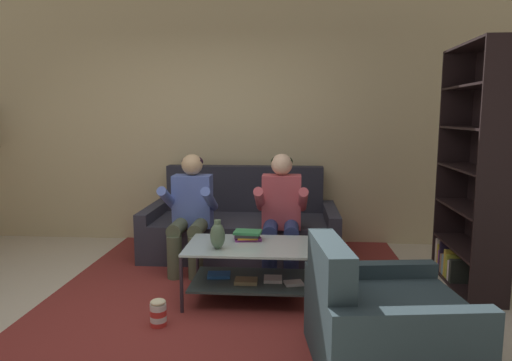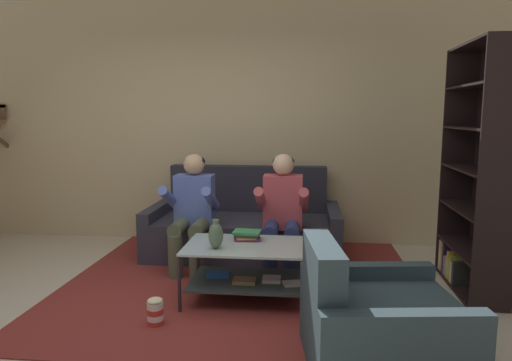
{
  "view_description": "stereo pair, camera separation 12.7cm",
  "coord_description": "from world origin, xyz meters",
  "px_view_note": "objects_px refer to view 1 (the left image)",
  "views": [
    {
      "loc": [
        0.87,
        -3.02,
        1.53
      ],
      "look_at": [
        0.58,
        0.94,
        0.96
      ],
      "focal_mm": 32.0,
      "sensor_mm": 36.0,
      "label": 1
    },
    {
      "loc": [
        1.0,
        -3.01,
        1.53
      ],
      "look_at": [
        0.58,
        0.94,
        0.96
      ],
      "focal_mm": 32.0,
      "sensor_mm": 36.0,
      "label": 2
    }
  ],
  "objects_px": {
    "coffee_table": "(249,264)",
    "book_stack": "(247,235)",
    "person_seated_right": "(281,209)",
    "bookshelf": "(476,187)",
    "armchair": "(383,325)",
    "popcorn_tub": "(158,313)",
    "couch": "(242,227)",
    "vase": "(218,235)",
    "person_seated_left": "(191,208)"
  },
  "relations": [
    {
      "from": "person_seated_left",
      "to": "armchair",
      "type": "relative_size",
      "value": 1.15
    },
    {
      "from": "bookshelf",
      "to": "book_stack",
      "type": "bearing_deg",
      "value": -170.0
    },
    {
      "from": "vase",
      "to": "book_stack",
      "type": "bearing_deg",
      "value": 52.48
    },
    {
      "from": "coffee_table",
      "to": "person_seated_right",
      "type": "bearing_deg",
      "value": 70.81
    },
    {
      "from": "bookshelf",
      "to": "popcorn_tub",
      "type": "xyz_separation_m",
      "value": [
        -2.58,
        -1.03,
        -0.8
      ]
    },
    {
      "from": "vase",
      "to": "book_stack",
      "type": "distance_m",
      "value": 0.36
    },
    {
      "from": "person_seated_left",
      "to": "armchair",
      "type": "bearing_deg",
      "value": -47.29
    },
    {
      "from": "couch",
      "to": "person_seated_left",
      "type": "distance_m",
      "value": 0.81
    },
    {
      "from": "bookshelf",
      "to": "popcorn_tub",
      "type": "relative_size",
      "value": 10.15
    },
    {
      "from": "person_seated_left",
      "to": "armchair",
      "type": "xyz_separation_m",
      "value": [
        1.54,
        -1.67,
        -0.36
      ]
    },
    {
      "from": "coffee_table",
      "to": "vase",
      "type": "bearing_deg",
      "value": -151.31
    },
    {
      "from": "book_stack",
      "to": "armchair",
      "type": "distance_m",
      "value": 1.46
    },
    {
      "from": "armchair",
      "to": "popcorn_tub",
      "type": "height_order",
      "value": "armchair"
    },
    {
      "from": "armchair",
      "to": "coffee_table",
      "type": "bearing_deg",
      "value": 133.18
    },
    {
      "from": "coffee_table",
      "to": "popcorn_tub",
      "type": "height_order",
      "value": "coffee_table"
    },
    {
      "from": "person_seated_right",
      "to": "book_stack",
      "type": "relative_size",
      "value": 4.66
    },
    {
      "from": "person_seated_left",
      "to": "coffee_table",
      "type": "distance_m",
      "value": 1.01
    },
    {
      "from": "person_seated_left",
      "to": "bookshelf",
      "type": "xyz_separation_m",
      "value": [
        2.61,
        -0.21,
        0.28
      ]
    },
    {
      "from": "couch",
      "to": "book_stack",
      "type": "distance_m",
      "value": 1.19
    },
    {
      "from": "coffee_table",
      "to": "armchair",
      "type": "bearing_deg",
      "value": -46.82
    },
    {
      "from": "coffee_table",
      "to": "popcorn_tub",
      "type": "distance_m",
      "value": 0.84
    },
    {
      "from": "person_seated_right",
      "to": "bookshelf",
      "type": "bearing_deg",
      "value": -7.12
    },
    {
      "from": "popcorn_tub",
      "to": "bookshelf",
      "type": "bearing_deg",
      "value": 21.81
    },
    {
      "from": "person_seated_left",
      "to": "vase",
      "type": "distance_m",
      "value": 0.93
    },
    {
      "from": "couch",
      "to": "coffee_table",
      "type": "relative_size",
      "value": 2.03
    },
    {
      "from": "person_seated_left",
      "to": "popcorn_tub",
      "type": "relative_size",
      "value": 5.48
    },
    {
      "from": "armchair",
      "to": "couch",
      "type": "bearing_deg",
      "value": 115.89
    },
    {
      "from": "bookshelf",
      "to": "armchair",
      "type": "height_order",
      "value": "bookshelf"
    },
    {
      "from": "couch",
      "to": "coffee_table",
      "type": "xyz_separation_m",
      "value": [
        0.2,
        -1.3,
        0.02
      ]
    },
    {
      "from": "coffee_table",
      "to": "vase",
      "type": "xyz_separation_m",
      "value": [
        -0.24,
        -0.13,
        0.27
      ]
    },
    {
      "from": "person_seated_right",
      "to": "vase",
      "type": "distance_m",
      "value": 0.98
    },
    {
      "from": "person_seated_left",
      "to": "vase",
      "type": "bearing_deg",
      "value": -64.53
    },
    {
      "from": "person_seated_left",
      "to": "book_stack",
      "type": "distance_m",
      "value": 0.84
    },
    {
      "from": "couch",
      "to": "person_seated_right",
      "type": "height_order",
      "value": "person_seated_right"
    },
    {
      "from": "vase",
      "to": "book_stack",
      "type": "xyz_separation_m",
      "value": [
        0.21,
        0.28,
        -0.07
      ]
    },
    {
      "from": "couch",
      "to": "book_stack",
      "type": "bearing_deg",
      "value": -81.66
    },
    {
      "from": "book_stack",
      "to": "armchair",
      "type": "height_order",
      "value": "armchair"
    },
    {
      "from": "couch",
      "to": "armchair",
      "type": "xyz_separation_m",
      "value": [
        1.09,
        -2.25,
        -0.03
      ]
    },
    {
      "from": "vase",
      "to": "person_seated_left",
      "type": "bearing_deg",
      "value": 115.47
    },
    {
      "from": "person_seated_left",
      "to": "book_stack",
      "type": "relative_size",
      "value": 4.62
    },
    {
      "from": "person_seated_right",
      "to": "vase",
      "type": "relative_size",
      "value": 4.91
    },
    {
      "from": "person_seated_right",
      "to": "bookshelf",
      "type": "xyz_separation_m",
      "value": [
        1.72,
        -0.21,
        0.27
      ]
    },
    {
      "from": "person_seated_left",
      "to": "couch",
      "type": "bearing_deg",
      "value": 52.86
    },
    {
      "from": "vase",
      "to": "armchair",
      "type": "xyz_separation_m",
      "value": [
        1.14,
        -0.82,
        -0.32
      ]
    },
    {
      "from": "bookshelf",
      "to": "popcorn_tub",
      "type": "height_order",
      "value": "bookshelf"
    },
    {
      "from": "bookshelf",
      "to": "popcorn_tub",
      "type": "distance_m",
      "value": 2.89
    },
    {
      "from": "person_seated_right",
      "to": "bookshelf",
      "type": "distance_m",
      "value": 1.75
    },
    {
      "from": "coffee_table",
      "to": "book_stack",
      "type": "distance_m",
      "value": 0.25
    },
    {
      "from": "vase",
      "to": "bookshelf",
      "type": "xyz_separation_m",
      "value": [
        2.21,
        0.63,
        0.32
      ]
    },
    {
      "from": "book_stack",
      "to": "popcorn_tub",
      "type": "height_order",
      "value": "book_stack"
    }
  ]
}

